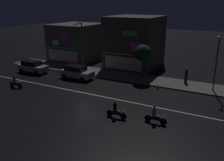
% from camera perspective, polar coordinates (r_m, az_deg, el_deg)
% --- Properties ---
extents(ground_plane, '(140.00, 140.00, 0.00)m').
position_cam_1_polar(ground_plane, '(26.85, -6.18, -2.97)').
color(ground_plane, black).
extents(lane_divider_stripe, '(33.86, 0.16, 0.01)m').
position_cam_1_polar(lane_divider_stripe, '(26.85, -6.18, -2.96)').
color(lane_divider_stripe, beige).
rests_on(lane_divider_stripe, ground).
extents(sidewalk_far, '(35.64, 3.89, 0.14)m').
position_cam_1_polar(sidewalk_far, '(33.04, 1.18, 1.24)').
color(sidewalk_far, '#5B5954').
rests_on(sidewalk_far, ground).
extents(storefront_left_block, '(7.21, 7.88, 7.53)m').
position_cam_1_polar(storefront_left_block, '(37.39, 5.30, 8.91)').
color(storefront_left_block, '#4C443A').
rests_on(storefront_left_block, ground).
extents(storefront_center_block, '(7.17, 7.79, 6.01)m').
position_cam_1_polar(storefront_center_block, '(42.71, -8.24, 8.87)').
color(storefront_center_block, '#56514C').
rests_on(storefront_center_block, ground).
extents(streetlamp_west, '(0.44, 1.64, 6.62)m').
position_cam_1_polar(streetlamp_west, '(35.23, -7.16, 8.83)').
color(streetlamp_west, '#47494C').
rests_on(streetlamp_west, sidewalk_far).
extents(streetlamp_mid, '(0.44, 1.64, 6.19)m').
position_cam_1_polar(streetlamp_mid, '(28.23, 23.17, 4.87)').
color(streetlamp_mid, '#47494C').
rests_on(streetlamp_mid, sidewalk_far).
extents(pedestrian_on_sidewalk, '(0.36, 0.36, 1.91)m').
position_cam_1_polar(pedestrian_on_sidewalk, '(30.70, 16.84, 1.04)').
color(pedestrian_on_sidewalk, '#232328').
rests_on(pedestrian_on_sidewalk, sidewalk_far).
extents(street_tree, '(2.08, 2.08, 4.41)m').
position_cam_1_polar(street_tree, '(30.48, 7.20, 6.31)').
color(street_tree, '#473323').
rests_on(street_tree, sidewalk_far).
extents(parked_car_near_kerb, '(4.30, 1.98, 1.67)m').
position_cam_1_polar(parked_car_near_kerb, '(36.15, -17.97, 3.13)').
color(parked_car_near_kerb, '#9EA0A5').
rests_on(parked_car_near_kerb, ground).
extents(parked_car_trailing, '(4.30, 1.98, 1.67)m').
position_cam_1_polar(parked_car_trailing, '(31.96, -8.21, 1.98)').
color(parked_car_trailing, '#9EA0A5').
rests_on(parked_car_trailing, ground).
extents(motorcycle_lead, '(1.90, 0.60, 1.52)m').
position_cam_1_polar(motorcycle_lead, '(21.01, 0.92, -7.07)').
color(motorcycle_lead, black).
rests_on(motorcycle_lead, ground).
extents(motorcycle_following, '(1.90, 0.60, 1.52)m').
position_cam_1_polar(motorcycle_following, '(30.43, -21.56, -0.38)').
color(motorcycle_following, black).
rests_on(motorcycle_following, ground).
extents(motorcycle_opposite_lane, '(1.90, 0.60, 1.52)m').
position_cam_1_polar(motorcycle_opposite_lane, '(20.42, 9.98, -8.13)').
color(motorcycle_opposite_lane, black).
rests_on(motorcycle_opposite_lane, ground).
extents(traffic_cone, '(0.36, 0.36, 0.55)m').
position_cam_1_polar(traffic_cone, '(28.34, 10.63, -1.46)').
color(traffic_cone, orange).
rests_on(traffic_cone, ground).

